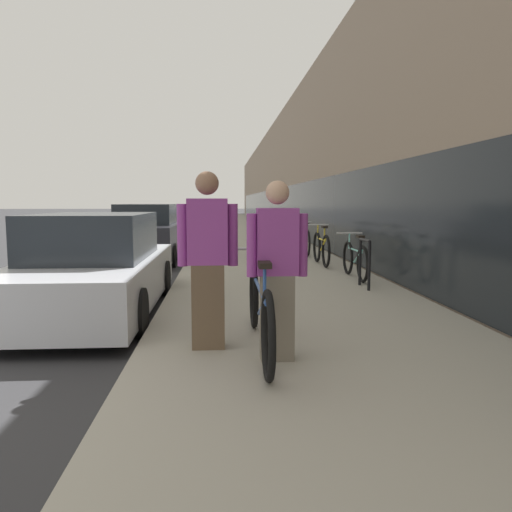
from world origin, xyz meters
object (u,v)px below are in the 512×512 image
(cruiser_bike_farthest, at_px, (304,241))
(parked_sedan_curbside, at_px, (95,269))
(person_bystander, at_px, (208,260))
(vintage_roadster_curbside, at_px, (147,235))
(person_rider, at_px, (277,271))
(bike_rack_hoop, at_px, (365,258))
(tandem_bicycle, at_px, (260,310))
(cruiser_bike_nearest, at_px, (355,259))
(cruiser_bike_middle, at_px, (321,248))

(cruiser_bike_farthest, height_order, parked_sedan_curbside, parked_sedan_curbside)
(person_bystander, xyz_separation_m, vintage_roadster_curbside, (-1.85, 8.62, -0.32))
(person_rider, distance_m, cruiser_bike_farthest, 9.37)
(cruiser_bike_farthest, bearing_deg, bike_rack_hoop, -88.58)
(tandem_bicycle, relative_size, vintage_roadster_curbside, 0.59)
(cruiser_bike_nearest, bearing_deg, tandem_bicycle, -115.92)
(person_rider, relative_size, cruiser_bike_nearest, 0.95)
(person_bystander, height_order, parked_sedan_curbside, person_bystander)
(person_bystander, height_order, cruiser_bike_farthest, person_bystander)
(cruiser_bike_farthest, xyz_separation_m, parked_sedan_curbside, (-4.13, -6.47, 0.13))
(cruiser_bike_nearest, bearing_deg, parked_sedan_curbside, -154.29)
(tandem_bicycle, xyz_separation_m, person_bystander, (-0.51, 0.12, 0.49))
(tandem_bicycle, height_order, person_bystander, person_bystander)
(cruiser_bike_middle, distance_m, vintage_roadster_curbside, 4.83)
(cruiser_bike_farthest, distance_m, vintage_roadster_curbside, 4.31)
(cruiser_bike_farthest, bearing_deg, person_bystander, -105.65)
(bike_rack_hoop, bearing_deg, tandem_bicycle, -120.92)
(cruiser_bike_middle, distance_m, parked_sedan_curbside, 5.91)
(parked_sedan_curbside, height_order, vintage_roadster_curbside, vintage_roadster_curbside)
(bike_rack_hoop, height_order, cruiser_bike_middle, cruiser_bike_middle)
(person_bystander, height_order, cruiser_bike_middle, person_bystander)
(person_rider, bearing_deg, bike_rack_hoop, 62.84)
(vintage_roadster_curbside, bearing_deg, bike_rack_hoop, -49.92)
(cruiser_bike_nearest, height_order, vintage_roadster_curbside, vintage_roadster_curbside)
(cruiser_bike_middle, bearing_deg, parked_sedan_curbside, -134.66)
(cruiser_bike_middle, bearing_deg, person_rider, -104.76)
(tandem_bicycle, xyz_separation_m, bike_rack_hoop, (2.07, 3.46, 0.11))
(cruiser_bike_nearest, xyz_separation_m, cruiser_bike_farthest, (-0.26, 4.35, 0.02))
(person_rider, xyz_separation_m, cruiser_bike_nearest, (2.06, 4.83, -0.47))
(cruiser_bike_nearest, xyz_separation_m, cruiser_bike_middle, (-0.23, 2.09, 0.03))
(person_rider, height_order, cruiser_bike_nearest, person_rider)
(person_rider, relative_size, cruiser_bike_farthest, 0.97)
(person_rider, relative_size, cruiser_bike_middle, 0.93)
(cruiser_bike_nearest, distance_m, vintage_roadster_curbside, 6.22)
(cruiser_bike_nearest, bearing_deg, person_rider, -113.09)
(bike_rack_hoop, xyz_separation_m, cruiser_bike_nearest, (0.12, 1.05, -0.15))
(person_bystander, xyz_separation_m, cruiser_bike_farthest, (2.45, 8.75, -0.51))
(person_bystander, height_order, vintage_roadster_curbside, person_bystander)
(vintage_roadster_curbside, bearing_deg, cruiser_bike_nearest, -42.79)
(bike_rack_hoop, xyz_separation_m, vintage_roadster_curbside, (-4.44, 5.28, 0.06))
(vintage_roadster_curbside, bearing_deg, cruiser_bike_middle, -26.23)
(cruiser_bike_nearest, bearing_deg, cruiser_bike_farthest, 93.36)
(person_rider, height_order, parked_sedan_curbside, person_rider)
(cruiser_bike_middle, xyz_separation_m, vintage_roadster_curbside, (-4.33, 2.13, 0.18))
(tandem_bicycle, relative_size, bike_rack_hoop, 2.99)
(bike_rack_hoop, height_order, parked_sedan_curbside, parked_sedan_curbside)
(cruiser_bike_nearest, bearing_deg, vintage_roadster_curbside, 137.21)
(cruiser_bike_middle, bearing_deg, vintage_roadster_curbside, 153.77)
(parked_sedan_curbside, bearing_deg, vintage_roadster_curbside, 91.56)
(bike_rack_hoop, xyz_separation_m, cruiser_bike_middle, (-0.11, 3.14, -0.12))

